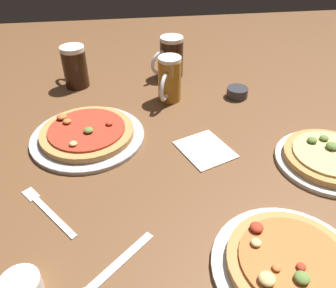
{
  "coord_description": "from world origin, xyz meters",
  "views": [
    {
      "loc": [
        -0.1,
        -0.74,
        0.58
      ],
      "look_at": [
        0.0,
        0.0,
        0.02
      ],
      "focal_mm": 36.75,
      "sensor_mm": 36.0,
      "label": 1
    }
  ],
  "objects_px": {
    "napkin_folded": "(205,149)",
    "knife_right": "(109,272)",
    "fork_left": "(47,210)",
    "beer_mug_amber": "(169,80)",
    "beer_mug_pale": "(171,57)",
    "ramekin_butter": "(237,92)",
    "beer_mug_dark": "(74,67)",
    "ramekin_sauce": "(21,287)",
    "pizza_plate_near": "(290,265)",
    "pizza_plate_far": "(87,134)",
    "pizza_plate_side": "(329,158)"
  },
  "relations": [
    {
      "from": "pizza_plate_near",
      "to": "beer_mug_pale",
      "type": "height_order",
      "value": "beer_mug_pale"
    },
    {
      "from": "pizza_plate_far",
      "to": "beer_mug_amber",
      "type": "distance_m",
      "value": 0.33
    },
    {
      "from": "pizza_plate_near",
      "to": "beer_mug_amber",
      "type": "xyz_separation_m",
      "value": [
        -0.13,
        0.67,
        0.06
      ]
    },
    {
      "from": "pizza_plate_far",
      "to": "ramekin_sauce",
      "type": "bearing_deg",
      "value": -101.29
    },
    {
      "from": "pizza_plate_side",
      "to": "knife_right",
      "type": "distance_m",
      "value": 0.61
    },
    {
      "from": "ramekin_butter",
      "to": "pizza_plate_near",
      "type": "bearing_deg",
      "value": -98.61
    },
    {
      "from": "pizza_plate_near",
      "to": "beer_mug_amber",
      "type": "bearing_deg",
      "value": 101.19
    },
    {
      "from": "beer_mug_pale",
      "to": "knife_right",
      "type": "xyz_separation_m",
      "value": [
        -0.23,
        -0.81,
        -0.07
      ]
    },
    {
      "from": "beer_mug_amber",
      "to": "beer_mug_pale",
      "type": "relative_size",
      "value": 1.01
    },
    {
      "from": "napkin_folded",
      "to": "knife_right",
      "type": "xyz_separation_m",
      "value": [
        -0.26,
        -0.34,
        -0.0
      ]
    },
    {
      "from": "beer_mug_dark",
      "to": "napkin_folded",
      "type": "distance_m",
      "value": 0.58
    },
    {
      "from": "pizza_plate_near",
      "to": "napkin_folded",
      "type": "bearing_deg",
      "value": 100.96
    },
    {
      "from": "beer_mug_amber",
      "to": "ramekin_butter",
      "type": "distance_m",
      "value": 0.24
    },
    {
      "from": "pizza_plate_near",
      "to": "beer_mug_pale",
      "type": "bearing_deg",
      "value": 96.74
    },
    {
      "from": "pizza_plate_near",
      "to": "beer_mug_dark",
      "type": "distance_m",
      "value": 0.94
    },
    {
      "from": "beer_mug_pale",
      "to": "ramekin_butter",
      "type": "bearing_deg",
      "value": -44.18
    },
    {
      "from": "ramekin_butter",
      "to": "knife_right",
      "type": "bearing_deg",
      "value": -125.02
    },
    {
      "from": "beer_mug_pale",
      "to": "fork_left",
      "type": "xyz_separation_m",
      "value": [
        -0.37,
        -0.64,
        -0.07
      ]
    },
    {
      "from": "pizza_plate_near",
      "to": "ramekin_sauce",
      "type": "height_order",
      "value": "pizza_plate_near"
    },
    {
      "from": "ramekin_butter",
      "to": "fork_left",
      "type": "distance_m",
      "value": 0.72
    },
    {
      "from": "napkin_folded",
      "to": "fork_left",
      "type": "relative_size",
      "value": 0.85
    },
    {
      "from": "pizza_plate_far",
      "to": "napkin_folded",
      "type": "distance_m",
      "value": 0.33
    },
    {
      "from": "ramekin_sauce",
      "to": "napkin_folded",
      "type": "height_order",
      "value": "ramekin_sauce"
    },
    {
      "from": "beer_mug_pale",
      "to": "ramekin_butter",
      "type": "height_order",
      "value": "beer_mug_pale"
    },
    {
      "from": "beer_mug_dark",
      "to": "knife_right",
      "type": "distance_m",
      "value": 0.79
    },
    {
      "from": "pizza_plate_side",
      "to": "napkin_folded",
      "type": "xyz_separation_m",
      "value": [
        -0.3,
        0.1,
        -0.01
      ]
    },
    {
      "from": "beer_mug_dark",
      "to": "napkin_folded",
      "type": "relative_size",
      "value": 1.01
    },
    {
      "from": "beer_mug_amber",
      "to": "fork_left",
      "type": "xyz_separation_m",
      "value": [
        -0.34,
        -0.46,
        -0.07
      ]
    },
    {
      "from": "napkin_folded",
      "to": "knife_right",
      "type": "bearing_deg",
      "value": -127.36
    },
    {
      "from": "pizza_plate_far",
      "to": "beer_mug_pale",
      "type": "bearing_deg",
      "value": 52.1
    },
    {
      "from": "beer_mug_amber",
      "to": "ramekin_sauce",
      "type": "xyz_separation_m",
      "value": [
        -0.35,
        -0.65,
        -0.06
      ]
    },
    {
      "from": "pizza_plate_side",
      "to": "fork_left",
      "type": "height_order",
      "value": "pizza_plate_side"
    },
    {
      "from": "knife_right",
      "to": "pizza_plate_near",
      "type": "bearing_deg",
      "value": -7.0
    },
    {
      "from": "beer_mug_dark",
      "to": "ramekin_sauce",
      "type": "bearing_deg",
      "value": -92.67
    },
    {
      "from": "napkin_folded",
      "to": "pizza_plate_far",
      "type": "bearing_deg",
      "value": 162.86
    },
    {
      "from": "pizza_plate_far",
      "to": "pizza_plate_side",
      "type": "xyz_separation_m",
      "value": [
        0.62,
        -0.2,
        0.0
      ]
    },
    {
      "from": "ramekin_butter",
      "to": "beer_mug_pale",
      "type": "bearing_deg",
      "value": 135.82
    },
    {
      "from": "beer_mug_pale",
      "to": "knife_right",
      "type": "bearing_deg",
      "value": -105.95
    },
    {
      "from": "beer_mug_pale",
      "to": "ramekin_sauce",
      "type": "bearing_deg",
      "value": -114.73
    },
    {
      "from": "ramekin_sauce",
      "to": "beer_mug_dark",
      "type": "bearing_deg",
      "value": 87.33
    },
    {
      "from": "ramekin_sauce",
      "to": "knife_right",
      "type": "distance_m",
      "value": 0.15
    },
    {
      "from": "pizza_plate_far",
      "to": "knife_right",
      "type": "distance_m",
      "value": 0.44
    },
    {
      "from": "napkin_folded",
      "to": "pizza_plate_near",
      "type": "bearing_deg",
      "value": -79.04
    },
    {
      "from": "ramekin_butter",
      "to": "fork_left",
      "type": "height_order",
      "value": "ramekin_butter"
    },
    {
      "from": "pizza_plate_far",
      "to": "beer_mug_pale",
      "type": "relative_size",
      "value": 2.16
    },
    {
      "from": "pizza_plate_far",
      "to": "napkin_folded",
      "type": "bearing_deg",
      "value": -17.14
    },
    {
      "from": "beer_mug_dark",
      "to": "beer_mug_amber",
      "type": "xyz_separation_m",
      "value": [
        0.31,
        -0.15,
        0.0
      ]
    },
    {
      "from": "beer_mug_amber",
      "to": "beer_mug_pale",
      "type": "bearing_deg",
      "value": 80.27
    },
    {
      "from": "pizza_plate_near",
      "to": "ramekin_butter",
      "type": "xyz_separation_m",
      "value": [
        0.1,
        0.66,
        0.0
      ]
    },
    {
      "from": "ramekin_butter",
      "to": "pizza_plate_far",
      "type": "bearing_deg",
      "value": -159.96
    }
  ]
}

